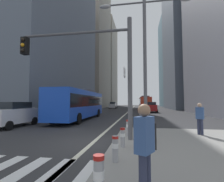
# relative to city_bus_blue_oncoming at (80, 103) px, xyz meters

# --- Properties ---
(ground_plane) EXTENTS (160.00, 160.00, 0.00)m
(ground_plane) POSITION_rel_city_bus_blue_oncoming_xyz_m (4.31, 10.19, -1.84)
(ground_plane) COLOR #303033
(crosswalk_stripes) EXTENTS (5.85, 3.20, 0.01)m
(crosswalk_stripes) POSITION_rel_city_bus_blue_oncoming_xyz_m (3.31, -13.81, -1.83)
(crosswalk_stripes) COLOR silver
(crosswalk_stripes) RESTS_ON ground
(lane_centre_line) EXTENTS (0.20, 80.00, 0.01)m
(lane_centre_line) POSITION_rel_city_bus_blue_oncoming_xyz_m (4.31, 20.19, -1.83)
(lane_centre_line) COLOR beige
(lane_centre_line) RESTS_ON ground
(office_tower_left_near) EXTENTS (13.82, 25.84, 28.76)m
(office_tower_left_near) POSITION_rel_city_bus_blue_oncoming_xyz_m (-11.69, 10.78, 12.54)
(office_tower_left_near) COLOR slate
(office_tower_left_near) RESTS_ON ground
(office_tower_left_mid) EXTENTS (13.11, 20.50, 45.39)m
(office_tower_left_mid) POSITION_rel_city_bus_blue_oncoming_xyz_m (-11.69, 39.58, 20.86)
(office_tower_left_mid) COLOR gray
(office_tower_left_mid) RESTS_ON ground
(office_tower_left_far) EXTENTS (13.20, 19.17, 40.70)m
(office_tower_left_far) POSITION_rel_city_bus_blue_oncoming_xyz_m (-11.69, 61.48, 18.51)
(office_tower_left_far) COLOR gray
(office_tower_left_far) RESTS_ON ground
(office_tower_right_mid) EXTENTS (13.15, 19.28, 39.59)m
(office_tower_right_mid) POSITION_rel_city_bus_blue_oncoming_xyz_m (21.31, 32.01, 17.96)
(office_tower_right_mid) COLOR slate
(office_tower_right_mid) RESTS_ON ground
(office_tower_right_far) EXTENTS (10.38, 19.80, 38.98)m
(office_tower_right_far) POSITION_rel_city_bus_blue_oncoming_xyz_m (21.31, 56.05, 17.65)
(office_tower_right_far) COLOR slate
(office_tower_right_far) RESTS_ON ground
(city_bus_blue_oncoming) EXTENTS (2.87, 11.89, 3.40)m
(city_bus_blue_oncoming) POSITION_rel_city_bus_blue_oncoming_xyz_m (0.00, 0.00, 0.00)
(city_bus_blue_oncoming) COLOR blue
(city_bus_blue_oncoming) RESTS_ON ground
(sedan_white_oncoming) EXTENTS (2.15, 4.35, 1.94)m
(sedan_white_oncoming) POSITION_rel_city_bus_blue_oncoming_xyz_m (-3.28, -6.00, -0.85)
(sedan_white_oncoming) COLOR silver
(sedan_white_oncoming) RESTS_ON ground
(city_bus_red_receding) EXTENTS (2.91, 11.46, 3.40)m
(city_bus_red_receding) POSITION_rel_city_bus_blue_oncoming_xyz_m (7.89, 25.24, -0.00)
(city_bus_red_receding) COLOR red
(city_bus_red_receding) RESTS_ON ground
(car_oncoming_mid) EXTENTS (2.06, 4.45, 1.94)m
(car_oncoming_mid) POSITION_rel_city_bus_blue_oncoming_xyz_m (-1.06, 30.26, -0.85)
(car_oncoming_mid) COLOR silver
(car_oncoming_mid) RESTS_ON ground
(car_receding_near) EXTENTS (2.13, 4.11, 1.94)m
(car_receding_near) POSITION_rel_city_bus_blue_oncoming_xyz_m (8.79, 14.43, -0.85)
(car_receding_near) COLOR maroon
(car_receding_near) RESTS_ON ground
(traffic_signal_gantry) EXTENTS (6.04, 0.65, 6.00)m
(traffic_signal_gantry) POSITION_rel_city_bus_blue_oncoming_xyz_m (4.07, -9.60, 2.27)
(traffic_signal_gantry) COLOR #515156
(traffic_signal_gantry) RESTS_ON median_island
(street_lamp_post) EXTENTS (5.50, 0.32, 8.00)m
(street_lamp_post) POSITION_rel_city_bus_blue_oncoming_xyz_m (6.88, -7.84, 3.45)
(street_lamp_post) COLOR #56565B
(street_lamp_post) RESTS_ON median_island
(bollard_front) EXTENTS (0.20, 0.20, 0.88)m
(bollard_front) POSITION_rel_city_bus_blue_oncoming_xyz_m (5.82, -14.81, -1.20)
(bollard_front) COLOR #99999E
(bollard_front) RESTS_ON median_island
(bollard_left) EXTENTS (0.20, 0.20, 0.76)m
(bollard_left) POSITION_rel_city_bus_blue_oncoming_xyz_m (5.79, -12.62, -1.26)
(bollard_left) COLOR #99999E
(bollard_left) RESTS_ON median_island
(bollard_right) EXTENTS (0.20, 0.20, 0.76)m
(bollard_right) POSITION_rel_city_bus_blue_oncoming_xyz_m (5.85, -10.95, -1.26)
(bollard_right) COLOR #99999E
(bollard_right) RESTS_ON median_island
(bollard_back) EXTENTS (0.20, 0.20, 0.84)m
(bollard_back) POSITION_rel_city_bus_blue_oncoming_xyz_m (5.91, -8.68, -1.22)
(bollard_back) COLOR #99999E
(bollard_back) RESTS_ON median_island
(pedestrian_railing) EXTENTS (0.06, 3.10, 0.98)m
(pedestrian_railing) POSITION_rel_city_bus_blue_oncoming_xyz_m (7.11, -9.63, -1.00)
(pedestrian_railing) COLOR black
(pedestrian_railing) RESTS_ON median_island
(pedestrian_waiting) EXTENTS (0.45, 0.41, 1.73)m
(pedestrian_waiting) POSITION_rel_city_bus_blue_oncoming_xyz_m (9.81, -7.77, -0.72)
(pedestrian_waiting) COLOR #2D334C
(pedestrian_waiting) RESTS_ON median_island
(pedestrian_far) EXTENTS (0.39, 0.45, 1.75)m
(pedestrian_far) POSITION_rel_city_bus_blue_oncoming_xyz_m (6.61, -14.49, -0.71)
(pedestrian_far) COLOR #2D334C
(pedestrian_far) RESTS_ON median_island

